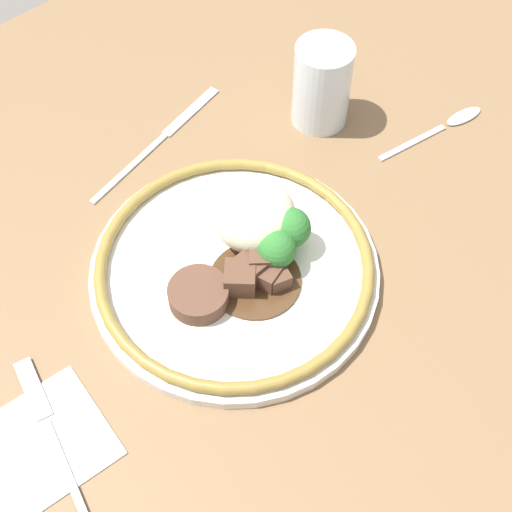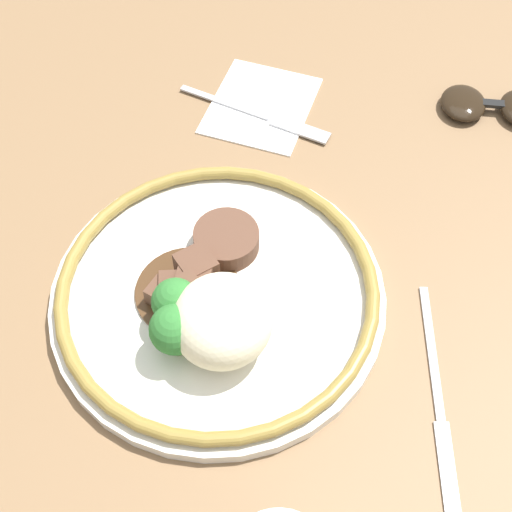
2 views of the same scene
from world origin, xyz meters
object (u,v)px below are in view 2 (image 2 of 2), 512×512
Objects in this scene: knife at (440,414)px; sunglasses at (493,106)px; fork at (268,118)px; plate at (215,298)px.

knife is 0.35m from sunglasses.
fork is 1.49× the size of sunglasses.
fork is at bearing -156.64° from knife.
sunglasses is (-0.07, 0.23, 0.01)m from fork.
plate is 1.69× the size of fork.
knife is (0.29, 0.21, -0.00)m from fork.
plate is at bearing -116.95° from knife.
fork is 0.79× the size of knife.
sunglasses is at bearing 144.40° from plate.
sunglasses is at bearing 29.61° from fork.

